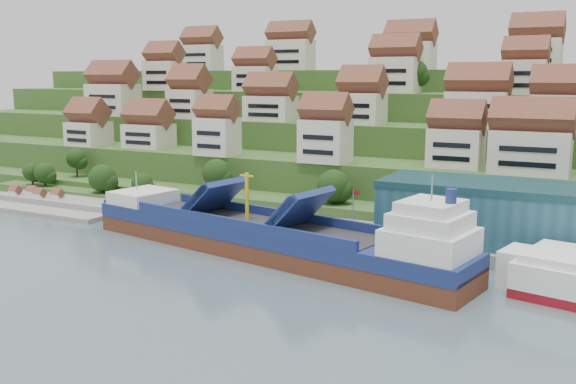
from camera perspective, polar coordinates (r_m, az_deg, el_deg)
The scene contains 10 objects.
ground at distance 111.14m, azimuth -4.91°, elevation -5.06°, with size 300.00×300.00×0.00m, color slate.
quay at distance 115.36m, azimuth 7.59°, elevation -3.98°, with size 180.00×14.00×2.20m, color gray.
pebble_beach at distance 157.19m, azimuth -20.60°, elevation -0.96°, with size 45.00×20.00×1.00m, color gray.
hillside at distance 203.11m, azimuth 10.97°, elevation 4.82°, with size 260.00×128.00×31.00m.
hillside_village at distance 160.93m, azimuth 7.11°, elevation 8.41°, with size 161.63×62.75×29.06m.
hillside_trees at distance 149.86m, azimuth -0.92°, elevation 4.75°, with size 140.29×62.61×30.58m.
warehouse at distance 109.66m, azimuth 23.96°, elevation -2.26°, with size 60.00×15.00×10.00m, color #265669.
flagpole at distance 110.15m, azimuth 5.85°, elevation -1.53°, with size 1.28×0.16×8.00m.
beach_huts at distance 157.58m, azimuth -21.46°, elevation -0.39°, with size 14.40×3.70×2.20m.
cargo_ship at distance 105.42m, azimuth -1.29°, elevation -4.14°, with size 73.06×23.83×15.94m.
Camera 1 is at (57.85, -90.25, 29.33)m, focal length 40.00 mm.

